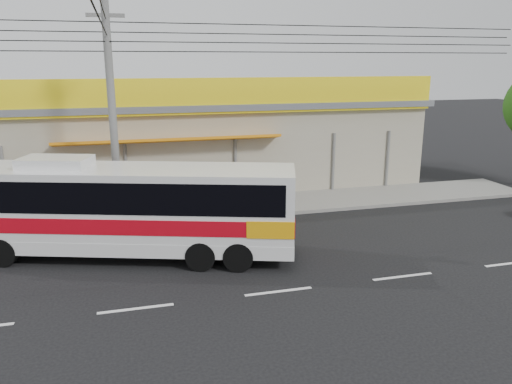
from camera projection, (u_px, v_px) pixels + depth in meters
ground at (256, 259)px, 16.67m from camera, size 120.00×120.00×0.00m
sidewalk at (221, 208)px, 22.25m from camera, size 30.00×3.20×0.15m
lane_markings at (279, 292)px, 14.33m from camera, size 50.00×0.12×0.01m
storefront_building at (201, 140)px, 26.86m from camera, size 22.60×9.20×5.70m
coach_bus at (133, 205)px, 16.45m from camera, size 11.21×5.62×3.40m
utility_pole at (107, 35)px, 17.64m from camera, size 34.00×14.00×8.86m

